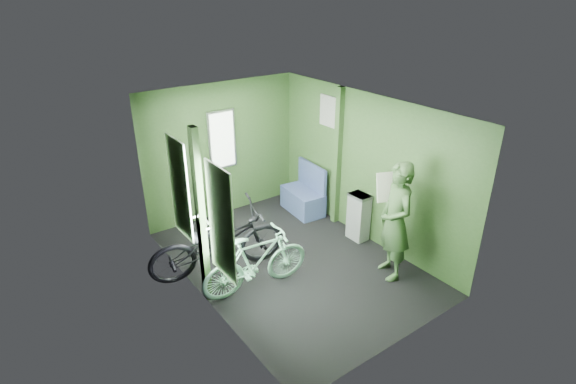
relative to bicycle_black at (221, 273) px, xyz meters
The scene contains 6 objects.
room 1.75m from the bicycle_black, 19.75° to the right, with size 4.00×4.02×2.31m.
bicycle_black is the anchor object (origin of this frame).
bicycle_mint 0.67m from the bicycle_black, 71.65° to the right, with size 0.42×1.50×0.90m, color #7DC49E.
passenger 2.52m from the bicycle_black, 36.33° to the right, with size 0.60×0.76×1.68m.
waste_box 2.31m from the bicycle_black, 10.84° to the right, with size 0.23×0.32×0.77m, color gray.
bench_seat 2.29m from the bicycle_black, 21.26° to the left, with size 0.53×0.86×0.86m.
Camera 1 is at (-3.29, -4.44, 3.71)m, focal length 28.00 mm.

